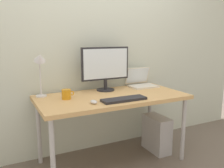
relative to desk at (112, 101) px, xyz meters
The scene contains 10 objects.
ground_plane 0.68m from the desk, ahead, with size 6.00×6.00×0.00m, color #665B51.
back_wall 0.76m from the desk, 90.00° to the left, with size 4.40×0.04×2.60m, color silver.
desk is the anchor object (origin of this frame).
monitor 0.41m from the desk, 80.76° to the left, with size 0.56×0.20×0.49m.
laptop 0.60m from the desk, 26.58° to the left, with size 0.32×0.29×0.22m.
desk_lamp 0.81m from the desk, 159.97° to the left, with size 0.11×0.16×0.46m.
keyboard 0.24m from the desk, 87.31° to the right, with size 0.44×0.14×0.02m, color #232328.
mouse 0.36m from the desk, 144.24° to the right, with size 0.06×0.09×0.03m, color silver.
coffee_mug 0.48m from the desk, behind, with size 0.12×0.09×0.10m.
computer_tower 0.75m from the desk, ahead, with size 0.18×0.36×0.42m, color #B2B2B7.
Camera 1 is at (-1.09, -2.19, 1.34)m, focal length 39.14 mm.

